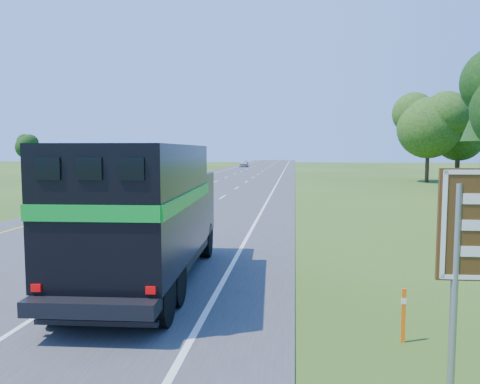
{
  "coord_description": "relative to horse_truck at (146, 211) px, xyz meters",
  "views": [
    {
      "loc": [
        7.47,
        1.84,
        3.7
      ],
      "look_at": [
        4.48,
        27.26,
        1.42
      ],
      "focal_mm": 35.0,
      "sensor_mm": 36.0,
      "label": 1
    }
  ],
  "objects": [
    {
      "name": "far_car",
      "position": [
        -7.31,
        91.48,
        -1.26
      ],
      "size": [
        1.93,
        4.58,
        1.55
      ],
      "primitive_type": "imported",
      "rotation": [
        0.0,
        0.0,
        0.02
      ],
      "color": "#B5B6BC",
      "rests_on": "road"
    },
    {
      "name": "lane_markings",
      "position": [
        -3.48,
        36.06,
        -2.02
      ],
      "size": [
        11.15,
        260.0,
        0.01
      ],
      "color": "yellow",
      "rests_on": "road"
    },
    {
      "name": "horse_truck",
      "position": [
        0.0,
        0.0,
        0.0
      ],
      "size": [
        3.07,
        8.69,
        3.8
      ],
      "rotation": [
        0.0,
        0.0,
        0.05
      ],
      "color": "black",
      "rests_on": "road"
    },
    {
      "name": "road",
      "position": [
        -3.48,
        36.06,
        -2.05
      ],
      "size": [
        15.0,
        260.0,
        0.04
      ],
      "primitive_type": "cube",
      "color": "#38383A",
      "rests_on": "ground"
    },
    {
      "name": "white_suv",
      "position": [
        -6.99,
        33.75,
        -1.23
      ],
      "size": [
        3.08,
        5.96,
        1.61
      ],
      "primitive_type": "imported",
      "rotation": [
        0.0,
        0.0,
        -0.07
      ],
      "color": "white",
      "rests_on": "road"
    },
    {
      "name": "delineator",
      "position": [
        6.09,
        -3.06,
        -1.5
      ],
      "size": [
        0.09,
        0.05,
        1.06
      ],
      "color": "#FF620D",
      "rests_on": "ground"
    }
  ]
}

